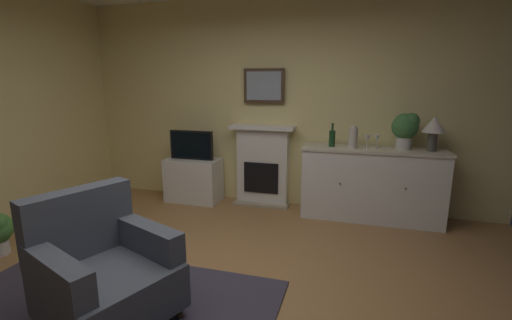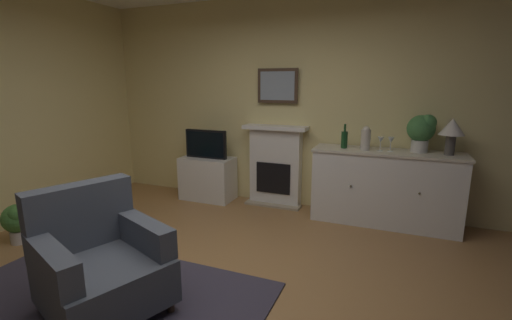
{
  "view_description": "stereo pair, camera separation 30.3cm",
  "coord_description": "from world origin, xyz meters",
  "px_view_note": "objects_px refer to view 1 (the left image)",
  "views": [
    {
      "loc": [
        1.01,
        -2.23,
        1.65
      ],
      "look_at": [
        0.18,
        0.61,
        1.0
      ],
      "focal_mm": 24.48,
      "sensor_mm": 36.0,
      "label": 1
    },
    {
      "loc": [
        1.29,
        -2.13,
        1.65
      ],
      "look_at": [
        0.18,
        0.61,
        1.0
      ],
      "focal_mm": 24.48,
      "sensor_mm": 36.0,
      "label": 2
    }
  ],
  "objects_px": {
    "fireplace_unit": "(263,165)",
    "vase_decorative": "(353,137)",
    "wine_glass_center": "(377,139)",
    "wine_bottle": "(332,138)",
    "sideboard_cabinet": "(371,184)",
    "tv_cabinet": "(194,180)",
    "potted_plant_small": "(406,128)",
    "armchair": "(103,270)",
    "framed_picture": "(264,86)",
    "table_lamp": "(434,127)",
    "tv_set": "(191,145)",
    "wine_glass_left": "(367,139)"
  },
  "relations": [
    {
      "from": "sideboard_cabinet",
      "to": "potted_plant_small",
      "type": "xyz_separation_m",
      "value": [
        0.34,
        0.05,
        0.7
      ]
    },
    {
      "from": "sideboard_cabinet",
      "to": "tv_cabinet",
      "type": "height_order",
      "value": "sideboard_cabinet"
    },
    {
      "from": "tv_set",
      "to": "armchair",
      "type": "bearing_deg",
      "value": -77.6
    },
    {
      "from": "tv_cabinet",
      "to": "tv_set",
      "type": "height_order",
      "value": "tv_set"
    },
    {
      "from": "fireplace_unit",
      "to": "wine_glass_left",
      "type": "distance_m",
      "value": 1.44
    },
    {
      "from": "sideboard_cabinet",
      "to": "wine_glass_center",
      "type": "height_order",
      "value": "wine_glass_center"
    },
    {
      "from": "sideboard_cabinet",
      "to": "wine_glass_center",
      "type": "bearing_deg",
      "value": -25.67
    },
    {
      "from": "table_lamp",
      "to": "wine_glass_left",
      "type": "xyz_separation_m",
      "value": [
        -0.71,
        -0.03,
        -0.16
      ]
    },
    {
      "from": "tv_cabinet",
      "to": "armchair",
      "type": "xyz_separation_m",
      "value": [
        0.55,
        -2.53,
        0.08
      ]
    },
    {
      "from": "framed_picture",
      "to": "wine_glass_center",
      "type": "distance_m",
      "value": 1.59
    },
    {
      "from": "fireplace_unit",
      "to": "wine_bottle",
      "type": "height_order",
      "value": "wine_bottle"
    },
    {
      "from": "fireplace_unit",
      "to": "vase_decorative",
      "type": "relative_size",
      "value": 3.91
    },
    {
      "from": "table_lamp",
      "to": "armchair",
      "type": "bearing_deg",
      "value": -134.48
    },
    {
      "from": "wine_bottle",
      "to": "armchair",
      "type": "distance_m",
      "value": 2.92
    },
    {
      "from": "sideboard_cabinet",
      "to": "wine_glass_center",
      "type": "xyz_separation_m",
      "value": [
        0.03,
        -0.01,
        0.56
      ]
    },
    {
      "from": "table_lamp",
      "to": "armchair",
      "type": "distance_m",
      "value": 3.62
    },
    {
      "from": "framed_picture",
      "to": "vase_decorative",
      "type": "distance_m",
      "value": 1.34
    },
    {
      "from": "sideboard_cabinet",
      "to": "armchair",
      "type": "xyz_separation_m",
      "value": [
        -1.85,
        -2.52,
        -0.06
      ]
    },
    {
      "from": "wine_glass_left",
      "to": "wine_glass_center",
      "type": "relative_size",
      "value": 1.0
    },
    {
      "from": "sideboard_cabinet",
      "to": "tv_set",
      "type": "bearing_deg",
      "value": -179.8
    },
    {
      "from": "sideboard_cabinet",
      "to": "wine_glass_left",
      "type": "relative_size",
      "value": 10.18
    },
    {
      "from": "fireplace_unit",
      "to": "potted_plant_small",
      "type": "bearing_deg",
      "value": -4.28
    },
    {
      "from": "wine_glass_left",
      "to": "vase_decorative",
      "type": "relative_size",
      "value": 0.59
    },
    {
      "from": "vase_decorative",
      "to": "armchair",
      "type": "bearing_deg",
      "value": -122.95
    },
    {
      "from": "armchair",
      "to": "tv_set",
      "type": "bearing_deg",
      "value": 102.4
    },
    {
      "from": "wine_glass_center",
      "to": "potted_plant_small",
      "type": "relative_size",
      "value": 0.38
    },
    {
      "from": "wine_glass_left",
      "to": "potted_plant_small",
      "type": "distance_m",
      "value": 0.45
    },
    {
      "from": "tv_cabinet",
      "to": "wine_bottle",
      "type": "bearing_deg",
      "value": -0.55
    },
    {
      "from": "fireplace_unit",
      "to": "wine_glass_center",
      "type": "height_order",
      "value": "fireplace_unit"
    },
    {
      "from": "potted_plant_small",
      "to": "armchair",
      "type": "bearing_deg",
      "value": -130.45
    },
    {
      "from": "fireplace_unit",
      "to": "potted_plant_small",
      "type": "xyz_separation_m",
      "value": [
        1.76,
        -0.13,
        0.6
      ]
    },
    {
      "from": "wine_bottle",
      "to": "tv_cabinet",
      "type": "xyz_separation_m",
      "value": [
        -1.9,
        0.02,
        -0.69
      ]
    },
    {
      "from": "framed_picture",
      "to": "wine_glass_left",
      "type": "bearing_deg",
      "value": -10.85
    },
    {
      "from": "wine_bottle",
      "to": "wine_glass_center",
      "type": "bearing_deg",
      "value": -1.08
    },
    {
      "from": "fireplace_unit",
      "to": "wine_glass_center",
      "type": "distance_m",
      "value": 1.54
    },
    {
      "from": "framed_picture",
      "to": "wine_glass_left",
      "type": "xyz_separation_m",
      "value": [
        1.34,
        -0.26,
        -0.61
      ]
    },
    {
      "from": "wine_bottle",
      "to": "wine_glass_left",
      "type": "xyz_separation_m",
      "value": [
        0.41,
        -0.03,
        0.01
      ]
    },
    {
      "from": "table_lamp",
      "to": "wine_glass_left",
      "type": "height_order",
      "value": "table_lamp"
    },
    {
      "from": "fireplace_unit",
      "to": "wine_bottle",
      "type": "relative_size",
      "value": 3.79
    },
    {
      "from": "fireplace_unit",
      "to": "potted_plant_small",
      "type": "relative_size",
      "value": 2.56
    },
    {
      "from": "tv_set",
      "to": "armchair",
      "type": "relative_size",
      "value": 0.6
    },
    {
      "from": "table_lamp",
      "to": "tv_set",
      "type": "relative_size",
      "value": 0.65
    },
    {
      "from": "wine_glass_center",
      "to": "wine_bottle",
      "type": "bearing_deg",
      "value": 178.92
    },
    {
      "from": "potted_plant_small",
      "to": "tv_set",
      "type": "bearing_deg",
      "value": -178.88
    },
    {
      "from": "framed_picture",
      "to": "table_lamp",
      "type": "height_order",
      "value": "framed_picture"
    },
    {
      "from": "framed_picture",
      "to": "wine_glass_center",
      "type": "height_order",
      "value": "framed_picture"
    },
    {
      "from": "potted_plant_small",
      "to": "fireplace_unit",
      "type": "bearing_deg",
      "value": 175.72
    },
    {
      "from": "vase_decorative",
      "to": "sideboard_cabinet",
      "type": "bearing_deg",
      "value": 11.43
    },
    {
      "from": "wine_glass_left",
      "to": "vase_decorative",
      "type": "height_order",
      "value": "vase_decorative"
    },
    {
      "from": "vase_decorative",
      "to": "framed_picture",
      "type": "bearing_deg",
      "value": 166.97
    }
  ]
}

